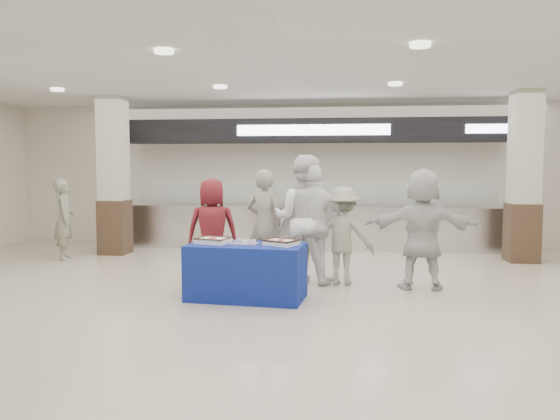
# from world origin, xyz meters

# --- Properties ---
(ground) EXTENTS (14.00, 14.00, 0.00)m
(ground) POSITION_xyz_m (0.00, 0.00, 0.00)
(ground) COLOR beige
(ground) RESTS_ON ground
(serving_line) EXTENTS (8.70, 0.85, 2.80)m
(serving_line) POSITION_xyz_m (0.00, 5.40, 1.16)
(serving_line) COLOR silver
(serving_line) RESTS_ON ground
(column_left) EXTENTS (0.55, 0.55, 3.20)m
(column_left) POSITION_xyz_m (-4.00, 4.20, 1.53)
(column_left) COLOR #382619
(column_left) RESTS_ON ground
(column_right) EXTENTS (0.55, 0.55, 3.20)m
(column_right) POSITION_xyz_m (4.00, 4.20, 1.53)
(column_right) COLOR #382619
(column_right) RESTS_ON ground
(display_table) EXTENTS (1.62, 0.93, 0.75)m
(display_table) POSITION_xyz_m (-0.65, 0.74, 0.38)
(display_table) COLOR navy
(display_table) RESTS_ON ground
(sheet_cake_left) EXTENTS (0.50, 0.44, 0.09)m
(sheet_cake_left) POSITION_xyz_m (-1.11, 0.79, 0.80)
(sheet_cake_left) COLOR white
(sheet_cake_left) RESTS_ON display_table
(sheet_cake_right) EXTENTS (0.50, 0.46, 0.09)m
(sheet_cake_right) POSITION_xyz_m (-0.17, 0.72, 0.79)
(sheet_cake_right) COLOR white
(sheet_cake_right) RESTS_ON display_table
(cupcake_tray) EXTENTS (0.40, 0.32, 0.06)m
(cupcake_tray) POSITION_xyz_m (-0.67, 0.76, 0.78)
(cupcake_tray) COLOR silver
(cupcake_tray) RESTS_ON display_table
(civilian_maroon) EXTENTS (0.87, 0.66, 1.62)m
(civilian_maroon) POSITION_xyz_m (-1.37, 1.77, 0.81)
(civilian_maroon) COLOR maroon
(civilian_maroon) RESTS_ON ground
(soldier_a) EXTENTS (0.74, 0.61, 1.75)m
(soldier_a) POSITION_xyz_m (-0.59, 2.13, 0.88)
(soldier_a) COLOR gray
(soldier_a) RESTS_ON ground
(chef_tall) EXTENTS (1.05, 0.87, 1.97)m
(chef_tall) POSITION_xyz_m (0.04, 1.89, 0.99)
(chef_tall) COLOR white
(chef_tall) RESTS_ON ground
(chef_short) EXTENTS (1.09, 0.48, 1.83)m
(chef_short) POSITION_xyz_m (0.22, 1.75, 0.91)
(chef_short) COLOR white
(chef_short) RESTS_ON ground
(soldier_b) EXTENTS (1.04, 0.71, 1.49)m
(soldier_b) POSITION_xyz_m (0.64, 1.83, 0.75)
(soldier_b) COLOR gray
(soldier_b) RESTS_ON ground
(civilian_white) EXTENTS (1.64, 0.53, 1.77)m
(civilian_white) POSITION_xyz_m (1.80, 1.65, 0.89)
(civilian_white) COLOR silver
(civilian_white) RESTS_ON ground
(soldier_bg) EXTENTS (0.58, 0.67, 1.56)m
(soldier_bg) POSITION_xyz_m (-4.68, 3.43, 0.78)
(soldier_bg) COLOR gray
(soldier_bg) RESTS_ON ground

